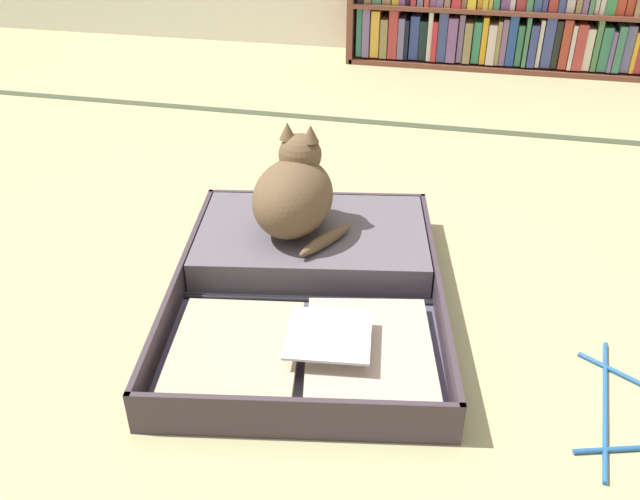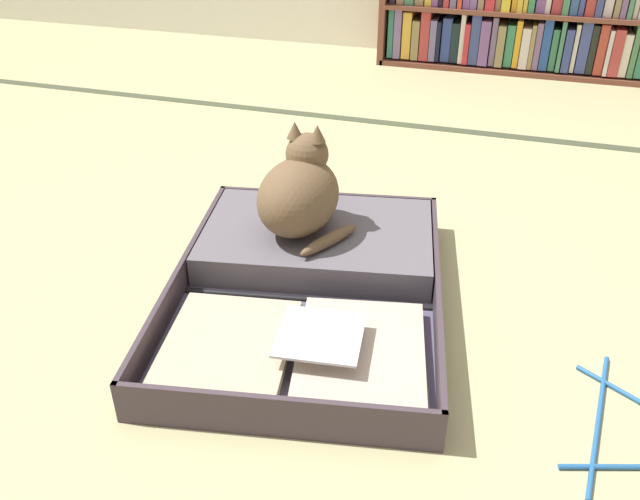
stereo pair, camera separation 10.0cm
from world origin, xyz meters
name	(u,v)px [view 1 (the left image)]	position (x,y,z in m)	size (l,w,h in m)	color
ground_plane	(306,329)	(0.00, 0.00, 0.00)	(10.00, 10.00, 0.00)	tan
tatami_border	(386,123)	(0.00, 1.33, 0.00)	(4.80, 0.05, 0.00)	#3F4631
open_suitcase	(309,276)	(-0.03, 0.16, 0.04)	(0.76, 0.93, 0.10)	#3D323A
black_cat	(295,194)	(-0.09, 0.28, 0.20)	(0.27, 0.29, 0.27)	brown
clothes_hanger	(625,410)	(0.67, -0.11, 0.01)	(0.23, 0.40, 0.01)	#235A96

